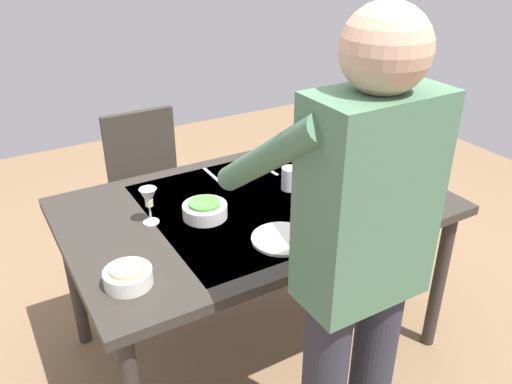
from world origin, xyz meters
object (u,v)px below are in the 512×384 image
(wine_bottle, at_px, (362,147))
(wine_glass_left, at_px, (149,199))
(water_cup_far_left, at_px, (433,188))
(side_bowl_bread, at_px, (128,276))
(wine_glass_right, at_px, (332,169))
(dinner_plate_near, at_px, (282,239))
(water_cup_near_left, at_px, (290,179))
(water_cup_near_right, at_px, (413,205))
(chair_near, at_px, (150,183))
(side_bowl_salad, at_px, (205,210))
(person_server, at_px, (357,265))
(serving_bowl_pasta, at_px, (315,149))
(dining_table, at_px, (256,217))

(wine_bottle, height_order, wine_glass_left, wine_bottle)
(wine_bottle, xyz_separation_m, water_cup_far_left, (-0.06, 0.40, -0.06))
(side_bowl_bread, bearing_deg, wine_glass_right, -168.29)
(dinner_plate_near, bearing_deg, water_cup_near_left, -127.39)
(water_cup_near_right, bearing_deg, wine_glass_left, -27.63)
(chair_near, height_order, side_bowl_bread, chair_near)
(water_cup_near_left, xyz_separation_m, side_bowl_bread, (0.84, 0.30, -0.02))
(water_cup_near_left, relative_size, side_bowl_salad, 0.57)
(side_bowl_bread, bearing_deg, wine_glass_left, -120.78)
(wine_bottle, relative_size, wine_glass_left, 1.96)
(wine_glass_left, xyz_separation_m, wine_glass_right, (-0.79, 0.13, 0.00))
(person_server, relative_size, serving_bowl_pasta, 5.63)
(wine_bottle, relative_size, wine_glass_right, 1.96)
(wine_glass_left, relative_size, water_cup_far_left, 1.42)
(wine_glass_left, xyz_separation_m, water_cup_near_right, (-0.92, 0.48, -0.05))
(wine_bottle, bearing_deg, wine_glass_right, 23.08)
(dining_table, bearing_deg, wine_bottle, -175.81)
(person_server, relative_size, wine_glass_right, 11.19)
(wine_glass_left, relative_size, serving_bowl_pasta, 0.50)
(dining_table, bearing_deg, person_server, 81.70)
(water_cup_far_left, xyz_separation_m, serving_bowl_pasta, (0.16, -0.63, -0.02))
(water_cup_far_left, relative_size, serving_bowl_pasta, 0.35)
(water_cup_far_left, bearing_deg, side_bowl_bread, -3.50)
(side_bowl_salad, bearing_deg, dining_table, -179.79)
(person_server, bearing_deg, chair_near, -87.78)
(wine_glass_right, distance_m, serving_bowl_pasta, 0.39)
(side_bowl_bread, bearing_deg, water_cup_far_left, 176.50)
(water_cup_far_left, bearing_deg, chair_near, -55.68)
(dining_table, height_order, wine_glass_left, wine_glass_left)
(wine_glass_right, distance_m, water_cup_far_left, 0.44)
(water_cup_near_left, height_order, side_bowl_salad, water_cup_near_left)
(person_server, bearing_deg, water_cup_near_left, -110.84)
(wine_glass_right, xyz_separation_m, side_bowl_bread, (0.99, 0.20, -0.07))
(wine_glass_left, height_order, dinner_plate_near, wine_glass_left)
(wine_glass_right, relative_size, water_cup_far_left, 1.42)
(dining_table, relative_size, wine_glass_left, 10.50)
(wine_glass_right, distance_m, side_bowl_salad, 0.59)
(serving_bowl_pasta, xyz_separation_m, side_bowl_bread, (1.15, 0.55, 0.00))
(wine_glass_left, xyz_separation_m, water_cup_far_left, (-1.11, 0.42, -0.05))
(wine_glass_left, bearing_deg, person_server, 111.81)
(dining_table, bearing_deg, water_cup_near_left, -170.28)
(wine_glass_left, bearing_deg, side_bowl_bread, 59.22)
(side_bowl_bread, height_order, dinner_plate_near, side_bowl_bread)
(side_bowl_bread, relative_size, dinner_plate_near, 0.70)
(dining_table, bearing_deg, side_bowl_bread, 22.90)
(water_cup_far_left, bearing_deg, wine_glass_right, -41.23)
(wine_glass_right, relative_size, dinner_plate_near, 0.66)
(water_cup_far_left, distance_m, dinner_plate_near, 0.74)
(chair_near, distance_m, wine_bottle, 1.20)
(serving_bowl_pasta, distance_m, side_bowl_bread, 1.28)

